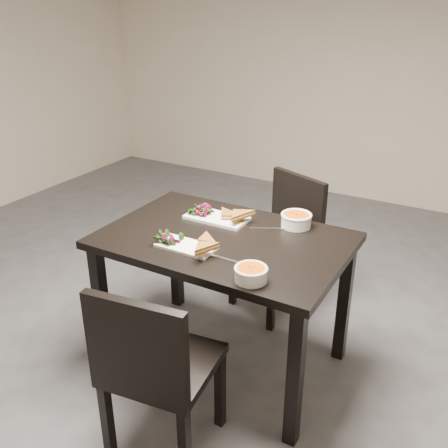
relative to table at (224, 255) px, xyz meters
name	(u,v)px	position (x,y,z in m)	size (l,w,h in m)	color
ground	(186,307)	(-0.47, 0.33, -0.65)	(5.00, 5.00, 0.00)	#47474C
table	(224,255)	(0.00, 0.00, 0.00)	(1.20, 0.80, 0.75)	black
chair_near	(154,365)	(0.07, -0.69, -0.17)	(0.47, 0.47, 0.85)	black
chair_far	(284,235)	(0.03, 0.69, -0.17)	(0.55, 0.55, 0.85)	black
plate_near	(186,246)	(-0.10, -0.19, 0.11)	(0.28, 0.14, 0.01)	white
sandwich_near	(199,242)	(-0.03, -0.18, 0.14)	(0.14, 0.11, 0.05)	#A96423
salad_near	(169,237)	(-0.20, -0.19, 0.13)	(0.09, 0.08, 0.04)	black
soup_bowl_near	(251,273)	(0.31, -0.31, 0.13)	(0.14, 0.14, 0.06)	white
cutlery_near	(226,259)	(0.13, -0.20, 0.10)	(0.18, 0.02, 0.00)	silver
plate_far	(217,218)	(-0.14, 0.17, 0.11)	(0.33, 0.17, 0.02)	white
sandwich_far	(226,215)	(-0.07, 0.15, 0.14)	(0.17, 0.12, 0.05)	#A96423
salad_far	(201,209)	(-0.24, 0.17, 0.14)	(0.10, 0.09, 0.05)	black
soup_bowl_far	(296,219)	(0.26, 0.29, 0.14)	(0.16, 0.16, 0.07)	white
cutlery_far	(266,228)	(0.14, 0.19, 0.10)	(0.18, 0.02, 0.00)	silver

